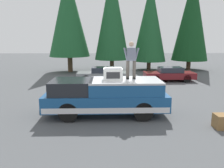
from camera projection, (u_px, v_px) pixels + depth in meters
The scene contains 11 objects.
ground_plane at pixel (117, 112), 10.85m from camera, with size 90.00×90.00×0.00m, color #4C4F51.
pickup_truck at pixel (106, 96), 10.30m from camera, with size 2.01×5.54×1.65m.
compressor_unit at pixel (113, 74), 10.03m from camera, with size 0.65×0.84×0.56m.
person_on_truck_bed at pixel (131, 59), 10.20m from camera, with size 0.29×0.72×1.69m.
parked_car_maroon at pixel (169, 74), 18.70m from camera, with size 1.64×4.10×1.16m.
parked_car_grey at pixel (102, 74), 18.67m from camera, with size 1.64×4.10×1.16m.
wooden_crate at pixel (222, 121), 8.83m from camera, with size 0.56×0.56×0.56m, color olive.
conifer_far_left at pixel (192, 17), 24.54m from camera, with size 3.92×3.92×10.55m.
conifer_left at pixel (150, 21), 24.51m from camera, with size 3.66×3.66×9.64m.
conifer_center_left at pixel (112, 14), 23.36m from camera, with size 3.65×3.65×10.72m.
conifer_center_right at pixel (68, 14), 22.88m from camera, with size 4.20×4.20×10.21m.
Camera 1 is at (-10.36, 0.56, 3.47)m, focal length 36.11 mm.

